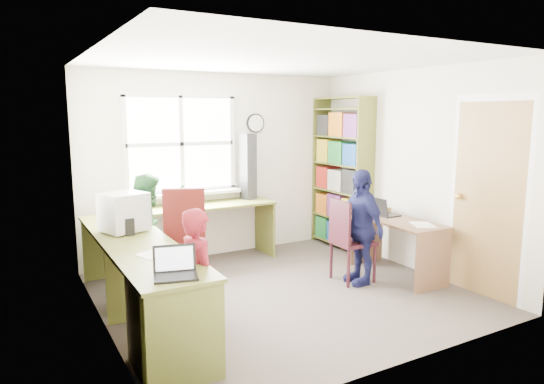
{
  "coord_description": "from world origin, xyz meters",
  "views": [
    {
      "loc": [
        -2.51,
        -4.19,
        1.88
      ],
      "look_at": [
        0.0,
        0.25,
        1.05
      ],
      "focal_mm": 32.0,
      "sensor_mm": 36.0,
      "label": 1
    }
  ],
  "objects_px": {
    "right_desk": "(398,235)",
    "swivel_chair": "(184,255)",
    "laptop_left": "(175,269)",
    "cd_tower": "(248,167)",
    "potted_plant": "(179,196)",
    "l_desk": "(171,281)",
    "person_green": "(150,231)",
    "crt_monitor": "(124,212)",
    "laptop_right": "(382,211)",
    "person_red": "(199,281)",
    "person_navy": "(360,227)",
    "wooden_chair": "(348,237)",
    "bookshelf": "(341,177)"
  },
  "relations": [
    {
      "from": "swivel_chair",
      "to": "right_desk",
      "type": "bearing_deg",
      "value": 13.61
    },
    {
      "from": "l_desk",
      "to": "person_red",
      "type": "bearing_deg",
      "value": -80.94
    },
    {
      "from": "crt_monitor",
      "to": "cd_tower",
      "type": "xyz_separation_m",
      "value": [
        1.86,
        1.04,
        0.24
      ]
    },
    {
      "from": "right_desk",
      "to": "crt_monitor",
      "type": "xyz_separation_m",
      "value": [
        -2.96,
        0.63,
        0.46
      ]
    },
    {
      "from": "person_navy",
      "to": "bookshelf",
      "type": "bearing_deg",
      "value": 156.17
    },
    {
      "from": "potted_plant",
      "to": "person_red",
      "type": "bearing_deg",
      "value": -105.25
    },
    {
      "from": "bookshelf",
      "to": "potted_plant",
      "type": "height_order",
      "value": "bookshelf"
    },
    {
      "from": "cd_tower",
      "to": "potted_plant",
      "type": "distance_m",
      "value": 1.04
    },
    {
      "from": "swivel_chair",
      "to": "laptop_left",
      "type": "bearing_deg",
      "value": -88.1
    },
    {
      "from": "potted_plant",
      "to": "person_green",
      "type": "relative_size",
      "value": 0.23
    },
    {
      "from": "right_desk",
      "to": "laptop_right",
      "type": "bearing_deg",
      "value": 93.13
    },
    {
      "from": "laptop_left",
      "to": "cd_tower",
      "type": "height_order",
      "value": "cd_tower"
    },
    {
      "from": "crt_monitor",
      "to": "person_red",
      "type": "xyz_separation_m",
      "value": [
        0.28,
        -1.24,
        -0.36
      ]
    },
    {
      "from": "cd_tower",
      "to": "l_desk",
      "type": "bearing_deg",
      "value": -148.36
    },
    {
      "from": "l_desk",
      "to": "laptop_left",
      "type": "bearing_deg",
      "value": -104.62
    },
    {
      "from": "right_desk",
      "to": "potted_plant",
      "type": "height_order",
      "value": "potted_plant"
    },
    {
      "from": "wooden_chair",
      "to": "person_green",
      "type": "distance_m",
      "value": 2.18
    },
    {
      "from": "l_desk",
      "to": "crt_monitor",
      "type": "xyz_separation_m",
      "value": [
        -0.2,
        0.76,
        0.49
      ]
    },
    {
      "from": "person_red",
      "to": "laptop_left",
      "type": "bearing_deg",
      "value": 127.91
    },
    {
      "from": "right_desk",
      "to": "person_green",
      "type": "xyz_separation_m",
      "value": [
        -2.61,
        1.03,
        0.14
      ]
    },
    {
      "from": "laptop_right",
      "to": "crt_monitor",
      "type": "bearing_deg",
      "value": 81.23
    },
    {
      "from": "l_desk",
      "to": "laptop_right",
      "type": "xyz_separation_m",
      "value": [
        2.75,
        0.41,
        0.26
      ]
    },
    {
      "from": "crt_monitor",
      "to": "person_green",
      "type": "relative_size",
      "value": 0.38
    },
    {
      "from": "swivel_chair",
      "to": "potted_plant",
      "type": "xyz_separation_m",
      "value": [
        0.35,
        1.14,
        0.4
      ]
    },
    {
      "from": "wooden_chair",
      "to": "person_green",
      "type": "relative_size",
      "value": 0.75
    },
    {
      "from": "laptop_right",
      "to": "potted_plant",
      "type": "distance_m",
      "value": 2.45
    },
    {
      "from": "crt_monitor",
      "to": "person_navy",
      "type": "distance_m",
      "value": 2.51
    },
    {
      "from": "right_desk",
      "to": "cd_tower",
      "type": "relative_size",
      "value": 1.35
    },
    {
      "from": "person_navy",
      "to": "laptop_right",
      "type": "bearing_deg",
      "value": 120.82
    },
    {
      "from": "person_navy",
      "to": "cd_tower",
      "type": "bearing_deg",
      "value": -155.74
    },
    {
      "from": "right_desk",
      "to": "swivel_chair",
      "type": "relative_size",
      "value": 1.03
    },
    {
      "from": "bookshelf",
      "to": "person_navy",
      "type": "xyz_separation_m",
      "value": [
        -0.74,
        -1.32,
        -0.36
      ]
    },
    {
      "from": "right_desk",
      "to": "potted_plant",
      "type": "bearing_deg",
      "value": 144.92
    },
    {
      "from": "right_desk",
      "to": "crt_monitor",
      "type": "height_order",
      "value": "crt_monitor"
    },
    {
      "from": "right_desk",
      "to": "swivel_chair",
      "type": "bearing_deg",
      "value": 171.86
    },
    {
      "from": "person_green",
      "to": "person_navy",
      "type": "distance_m",
      "value": 2.3
    },
    {
      "from": "person_green",
      "to": "laptop_left",
      "type": "bearing_deg",
      "value": -165.01
    },
    {
      "from": "laptop_right",
      "to": "person_green",
      "type": "bearing_deg",
      "value": 71.97
    },
    {
      "from": "wooden_chair",
      "to": "crt_monitor",
      "type": "height_order",
      "value": "crt_monitor"
    },
    {
      "from": "bookshelf",
      "to": "laptop_left",
      "type": "xyz_separation_m",
      "value": [
        -3.15,
        -2.2,
        -0.2
      ]
    },
    {
      "from": "laptop_left",
      "to": "crt_monitor",
      "type": "bearing_deg",
      "value": 105.24
    },
    {
      "from": "l_desk",
      "to": "person_green",
      "type": "relative_size",
      "value": 2.36
    },
    {
      "from": "crt_monitor",
      "to": "cd_tower",
      "type": "bearing_deg",
      "value": 10.46
    },
    {
      "from": "cd_tower",
      "to": "potted_plant",
      "type": "height_order",
      "value": "cd_tower"
    },
    {
      "from": "swivel_chair",
      "to": "person_red",
      "type": "distance_m",
      "value": 1.07
    },
    {
      "from": "right_desk",
      "to": "crt_monitor",
      "type": "relative_size",
      "value": 2.47
    },
    {
      "from": "right_desk",
      "to": "cd_tower",
      "type": "distance_m",
      "value": 2.11
    },
    {
      "from": "swivel_chair",
      "to": "person_red",
      "type": "xyz_separation_m",
      "value": [
        -0.24,
        -1.04,
        0.09
      ]
    },
    {
      "from": "crt_monitor",
      "to": "right_desk",
      "type": "bearing_deg",
      "value": -30.71
    },
    {
      "from": "right_desk",
      "to": "person_red",
      "type": "xyz_separation_m",
      "value": [
        -2.68,
        -0.61,
        0.1
      ]
    }
  ]
}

